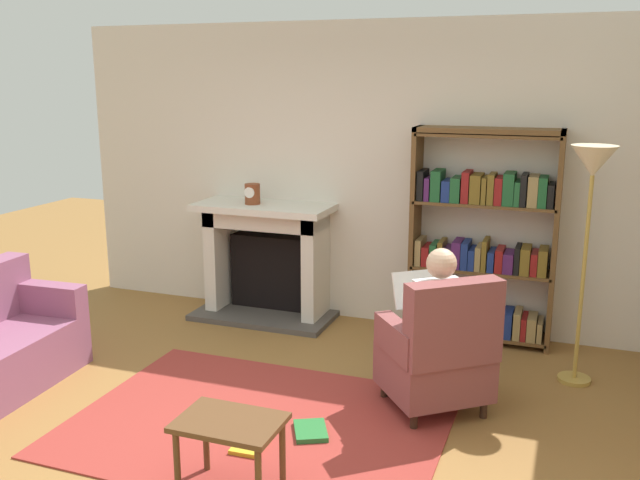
# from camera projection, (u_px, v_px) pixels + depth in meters

# --- Properties ---
(ground) EXTENTS (14.00, 14.00, 0.00)m
(ground) POSITION_uv_depth(u_px,v_px,m) (237.00, 446.00, 4.30)
(ground) COLOR olive
(back_wall) EXTENTS (5.60, 0.10, 2.70)m
(back_wall) POSITION_uv_depth(u_px,v_px,m) (361.00, 175.00, 6.32)
(back_wall) COLOR silver
(back_wall) RESTS_ON ground
(area_rug) EXTENTS (2.40, 1.80, 0.01)m
(area_rug) POSITION_uv_depth(u_px,v_px,m) (258.00, 423.00, 4.57)
(area_rug) COLOR #9A322B
(area_rug) RESTS_ON ground
(fireplace) EXTENTS (1.30, 0.64, 1.08)m
(fireplace) POSITION_uv_depth(u_px,v_px,m) (268.00, 256.00, 6.54)
(fireplace) COLOR #4C4742
(fireplace) RESTS_ON ground
(mantel_clock) EXTENTS (0.14, 0.14, 0.19)m
(mantel_clock) POSITION_uv_depth(u_px,v_px,m) (252.00, 194.00, 6.35)
(mantel_clock) COLOR brown
(mantel_clock) RESTS_ON fireplace
(bookshelf) EXTENTS (1.20, 0.32, 1.81)m
(bookshelf) POSITION_uv_depth(u_px,v_px,m) (482.00, 242.00, 5.85)
(bookshelf) COLOR brown
(bookshelf) RESTS_ON ground
(armchair_reading) EXTENTS (0.89, 0.88, 0.97)m
(armchair_reading) POSITION_uv_depth(u_px,v_px,m) (439.00, 353.00, 4.64)
(armchair_reading) COLOR #331E14
(armchair_reading) RESTS_ON ground
(seated_reader) EXTENTS (0.57, 0.59, 1.14)m
(seated_reader) POSITION_uv_depth(u_px,v_px,m) (432.00, 320.00, 4.71)
(seated_reader) COLOR silver
(seated_reader) RESTS_ON ground
(side_table) EXTENTS (0.56, 0.39, 0.44)m
(side_table) POSITION_uv_depth(u_px,v_px,m) (230.00, 432.00, 3.72)
(side_table) COLOR brown
(side_table) RESTS_ON ground
(scattered_books) EXTENTS (0.53, 0.58, 0.03)m
(scattered_books) POSITION_uv_depth(u_px,v_px,m) (287.00, 436.00, 4.36)
(scattered_books) COLOR gold
(scattered_books) RESTS_ON area_rug
(floor_lamp) EXTENTS (0.32, 0.32, 1.76)m
(floor_lamp) POSITION_uv_depth(u_px,v_px,m) (592.00, 183.00, 4.88)
(floor_lamp) COLOR #B7933F
(floor_lamp) RESTS_ON ground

